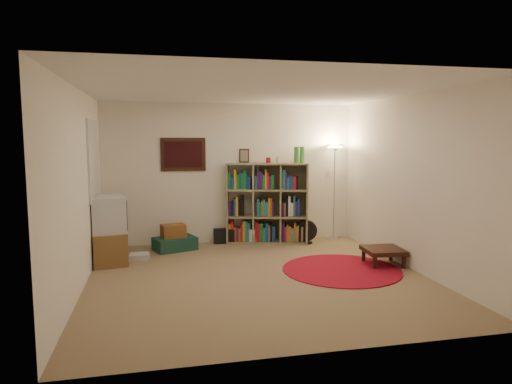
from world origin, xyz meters
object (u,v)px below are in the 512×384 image
Objects in this scene: suitcase at (175,244)px; side_table at (383,251)px; floor_lamp at (335,161)px; bookshelf at (266,204)px; tv_stand at (109,231)px; floor_fan at (307,232)px.

side_table is (3.00, -1.60, 0.10)m from suitcase.
floor_lamp reaches higher than suitcase.
side_table is at bearing -48.22° from suitcase.
side_table is (0.07, -1.80, -1.26)m from floor_lamp.
floor_lamp reaches higher than bookshelf.
bookshelf is at bearing 8.16° from tv_stand.
floor_lamp reaches higher than side_table.
side_table is at bearing -87.88° from floor_lamp.
floor_lamp is 1.41m from floor_fan.
floor_fan is at bearing 112.83° from side_table.
side_table reaches higher than suitcase.
floor_fan is (-0.60, -0.23, -1.26)m from floor_lamp.
side_table is at bearing -45.51° from floor_fan.
floor_lamp is 4.19× the size of floor_fan.
suitcase is 3.40m from side_table.
tv_stand reaches higher than suitcase.
tv_stand is at bearing -148.16° from floor_fan.
tv_stand is at bearing -147.47° from bookshelf.
tv_stand reaches higher than side_table.
tv_stand is 4.13m from side_table.
floor_lamp is 3.24m from suitcase.
floor_fan is 2.34m from suitcase.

